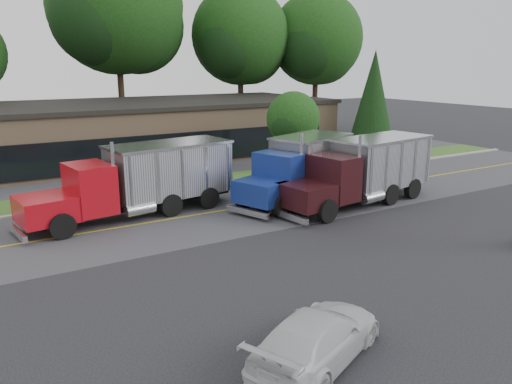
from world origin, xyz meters
TOP-DOWN VIEW (x-y plane):
  - ground at (0.00, 0.00)m, footprint 140.00×140.00m
  - road at (0.00, 9.00)m, footprint 60.00×8.00m
  - center_line at (0.00, 9.00)m, footprint 60.00×0.12m
  - curb at (0.00, 13.20)m, footprint 60.00×0.30m
  - grass_verge at (0.00, 15.00)m, footprint 60.00×3.40m
  - far_parking at (0.00, 20.00)m, footprint 60.00×7.00m
  - strip_mall at (2.00, 26.00)m, footprint 32.00×12.00m
  - tree_far_c at (4.19, 34.15)m, footprint 12.67×11.92m
  - tree_far_d at (16.16, 33.12)m, footprint 10.34×9.73m
  - tree_far_e at (24.15, 31.12)m, footprint 10.15×9.55m
  - evergreen_right at (20.00, 18.00)m, footprint 3.64×3.64m
  - tree_verge at (10.06, 15.05)m, footprint 3.79×3.57m
  - dump_truck_red at (-1.88, 10.47)m, footprint 10.55×3.93m
  - dump_truck_blue at (6.16, 8.80)m, footprint 8.04×4.97m
  - dump_truck_maroon at (8.72, 6.54)m, footprint 9.75×3.88m
  - rally_car at (-2.34, -3.81)m, footprint 4.86×3.50m

SIDE VIEW (x-z plane):
  - ground at x=0.00m, z-range 0.00..0.00m
  - road at x=0.00m, z-range -0.01..0.01m
  - center_line at x=0.00m, z-range 0.00..0.00m
  - curb at x=0.00m, z-range -0.06..0.06m
  - grass_verge at x=0.00m, z-range -0.01..0.01m
  - far_parking at x=0.00m, z-range -0.01..0.01m
  - rally_car at x=-2.34m, z-range 0.00..1.31m
  - dump_truck_blue at x=6.16m, z-range 0.12..3.48m
  - dump_truck_maroon at x=8.72m, z-range 0.13..3.49m
  - dump_truck_red at x=-1.88m, z-range 0.13..3.49m
  - strip_mall at x=2.00m, z-range 0.00..4.00m
  - tree_verge at x=10.06m, z-range 0.73..6.14m
  - evergreen_right at x=20.00m, z-range 0.41..8.68m
  - tree_far_e at x=24.15m, z-range 2.00..16.48m
  - tree_far_d at x=16.16m, z-range 2.04..16.78m
  - tree_far_c at x=4.19m, z-range 2.50..20.57m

